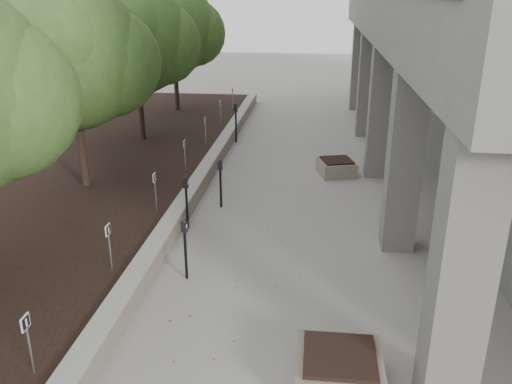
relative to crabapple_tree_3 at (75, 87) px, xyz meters
The scene contains 19 objects.
retaining_wall 4.25m from the crabapple_tree_3, 18.58° to the left, with size 0.39×26.00×0.50m, color gray, non-canonical shape.
planting_bed 3.16m from the crabapple_tree_3, 124.99° to the left, with size 7.00×26.00×0.40m, color black.
crabapple_tree_3 is the anchor object (origin of this frame).
crabapple_tree_4 5.00m from the crabapple_tree_3, 90.00° to the left, with size 4.60×4.00×5.44m, color #345922, non-canonical shape.
crabapple_tree_5 10.00m from the crabapple_tree_3, 90.00° to the left, with size 4.60×4.00×5.44m, color #345922, non-canonical shape.
parking_sign_2 8.20m from the crabapple_tree_3, 71.91° to the right, with size 0.04×0.22×0.96m, color black, non-canonical shape.
parking_sign_3 5.59m from the crabapple_tree_3, 61.43° to the right, with size 0.04×0.22×0.96m, color black, non-canonical shape.
parking_sign_4 3.64m from the crabapple_tree_3, 31.48° to the right, with size 0.04×0.22×0.96m, color black, non-canonical shape.
parking_sign_5 3.64m from the crabapple_tree_3, 31.48° to the left, with size 0.04×0.22×0.96m, color black, non-canonical shape.
parking_sign_6 5.59m from the crabapple_tree_3, 61.43° to the left, with size 0.04×0.22×0.96m, color black, non-canonical shape.
parking_sign_7 8.20m from the crabapple_tree_3, 71.91° to the left, with size 0.04×0.22×0.96m, color black, non-canonical shape.
parking_sign_8 11.01m from the crabapple_tree_3, 76.87° to the left, with size 0.04×0.22×0.96m, color black, non-canonical shape.
parking_meter_2 6.03m from the crabapple_tree_3, 46.42° to the right, with size 0.13×0.09×1.31m, color black, non-canonical shape.
parking_meter_3 4.38m from the crabapple_tree_3, 26.57° to the right, with size 0.13×0.09×1.34m, color black, non-canonical shape.
parking_meter_4 4.54m from the crabapple_tree_3, ahead, with size 0.13×0.09×1.33m, color black, non-canonical shape.
parking_meter_5 7.45m from the crabapple_tree_3, 62.63° to the left, with size 0.15×0.11×1.51m, color black, non-canonical shape.
planter_front 10.01m from the crabapple_tree_3, 45.25° to the right, with size 1.25×1.25×0.58m, color gray, non-canonical shape.
planter_back 8.08m from the crabapple_tree_3, 22.60° to the left, with size 1.07×1.07×0.50m, color gray, non-canonical shape.
berry_scatter 6.38m from the crabapple_tree_3, 32.55° to the right, with size 3.30×14.10×0.02m, color maroon, non-canonical shape.
Camera 1 is at (1.48, -5.20, 5.49)m, focal length 37.18 mm.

